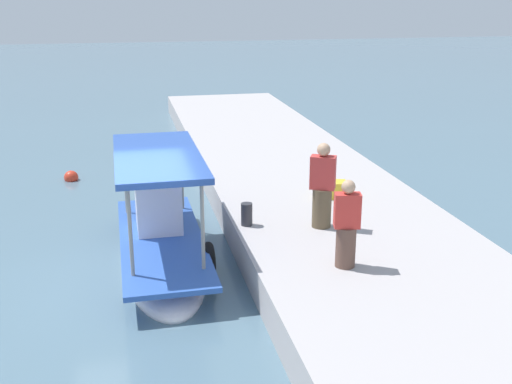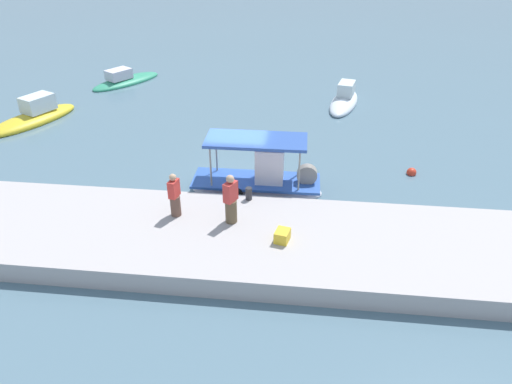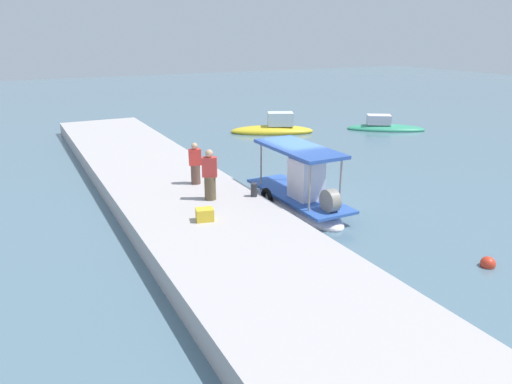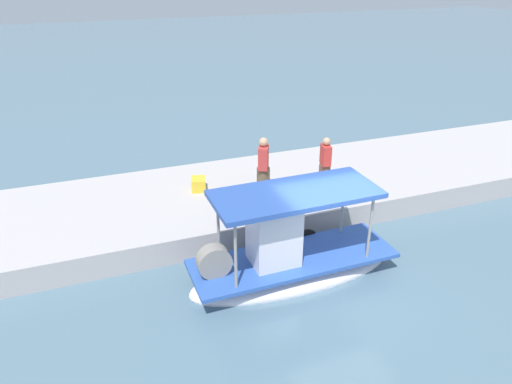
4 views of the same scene
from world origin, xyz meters
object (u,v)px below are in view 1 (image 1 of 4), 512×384
Objects in this scene: fisherman_near_bollard at (346,228)px; marker_buoy at (71,177)px; mooring_bollard at (247,214)px; cargo_crate at (335,189)px; fisherman_by_crate at (322,190)px; main_fishing_boat at (162,240)px.

marker_buoy is at bearing 30.69° from fisherman_near_bollard.
mooring_bollard is 1.14× the size of marker_buoy.
marker_buoy is at bearing 31.33° from mooring_bollard.
mooring_bollard reaches higher than cargo_crate.
fisherman_by_crate is at bearing 153.03° from cargo_crate.
main_fishing_boat is 4.39m from cargo_crate.
fisherman_by_crate is at bearing -141.78° from marker_buoy.
fisherman_by_crate is at bearing -105.20° from mooring_bollard.
cargo_crate is at bearing -60.22° from mooring_bollard.
marker_buoy is (6.43, 2.25, -0.37)m from main_fishing_boat.
fisherman_near_bollard is 10.55m from marker_buoy.
main_fishing_boat is at bearing 84.01° from mooring_bollard.
mooring_bollard is at bearing 74.80° from fisherman_by_crate.
cargo_crate is (1.20, -4.20, 0.46)m from main_fishing_boat.
fisherman_by_crate reaches higher than fisherman_near_bollard.
mooring_bollard is (-0.19, -1.78, 0.50)m from main_fishing_boat.
cargo_crate reaches higher than marker_buoy.
marker_buoy is at bearing 50.92° from cargo_crate.
mooring_bollard is (2.38, 1.31, -0.49)m from fisherman_near_bollard.
mooring_bollard is at bearing -148.67° from marker_buoy.
fisherman_by_crate reaches higher than cargo_crate.
mooring_bollard is 2.79m from cargo_crate.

